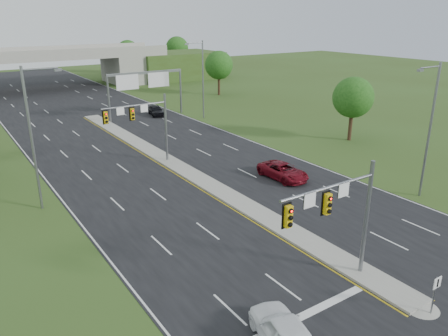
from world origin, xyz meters
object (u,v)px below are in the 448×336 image
sign_gantry (145,82)px  car_white (285,333)px  signal_mast_near (341,210)px  signal_mast_far (145,120)px  car_far_c (156,110)px  keep_right_sign (436,289)px  overpass (42,72)px  car_far_a (283,171)px

sign_gantry → car_white: (-14.45, -47.10, -4.38)m
signal_mast_near → signal_mast_far: (0.00, 25.00, 0.00)m
car_white → car_far_c: bearing=-94.1°
keep_right_sign → car_far_c: 50.71m
sign_gantry → overpass: 35.75m
signal_mast_near → car_far_a: signal_mast_near is taller
signal_mast_near → sign_gantry: bearing=78.8°
keep_right_sign → car_white: (-7.77, 2.35, -0.66)m
sign_gantry → car_far_a: sign_gantry is taller
keep_right_sign → car_white: keep_right_sign is taller
keep_right_sign → sign_gantry: bearing=82.3°
overpass → car_far_a: size_ratio=15.21×
sign_gantry → car_far_a: 30.81m
sign_gantry → car_far_a: size_ratio=2.20×
sign_gantry → keep_right_sign: bearing=-97.7°
signal_mast_far → overpass: size_ratio=0.09×
keep_right_sign → overpass: overpass is taller
sign_gantry → car_white: 49.46m
sign_gantry → signal_mast_far: bearing=-114.1°
keep_right_sign → car_far_c: keep_right_sign is taller
signal_mast_far → car_white: signal_mast_far is taller
overpass → signal_mast_far: bearing=-92.4°
sign_gantry → car_far_c: sign_gantry is taller
overpass → car_white: 82.59m
overpass → car_far_a: bearing=-84.3°
sign_gantry → car_far_a: bearing=-90.2°
signal_mast_far → car_far_c: 23.50m
keep_right_sign → car_far_a: (6.57, 18.97, -0.77)m
signal_mast_near → signal_mast_far: bearing=90.0°
signal_mast_far → keep_right_sign: 29.71m
sign_gantry → overpass: bearing=100.8°
signal_mast_near → keep_right_sign: bearing=-63.1°
signal_mast_near → car_far_c: size_ratio=1.60×
car_far_a → car_far_c: bearing=84.9°
signal_mast_near → signal_mast_far: size_ratio=1.00×
sign_gantry → car_white: sign_gantry is taller
sign_gantry → car_far_c: 4.84m
signal_mast_near → car_far_c: 46.95m
keep_right_sign → sign_gantry: 50.04m
overpass → car_white: bearing=-95.4°
car_white → signal_mast_near: bearing=-144.4°
signal_mast_far → sign_gantry: signal_mast_far is taller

